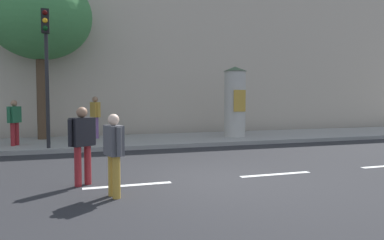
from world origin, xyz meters
name	(u,v)px	position (x,y,z in m)	size (l,w,h in m)	color
ground_plane	(207,180)	(0.00, 0.00, 0.00)	(80.00, 80.00, 0.00)	#232326
sidewalk_curb	(146,141)	(0.00, 7.00, 0.07)	(36.00, 4.00, 0.15)	gray
lane_markings	(207,179)	(0.00, 0.00, 0.00)	(25.80, 0.16, 0.01)	silver
building_backdrop	(127,37)	(0.00, 12.00, 5.00)	(36.00, 5.00, 10.01)	#B7A893
traffic_light	(46,56)	(-3.54, 5.24, 3.13)	(0.24, 0.45, 4.45)	black
poster_column	(235,101)	(3.81, 6.75, 1.66)	(0.99, 0.99, 2.97)	#B2ADA3
street_tree	(39,16)	(-3.94, 8.22, 4.99)	(4.02, 4.02, 6.57)	#4C3826
pedestrian_in_light_jacket	(82,139)	(-2.59, 0.31, 0.94)	(0.55, 0.46, 1.60)	maroon
pedestrian_with_backpack	(114,149)	(-2.08, -0.78, 0.87)	(0.34, 0.59, 1.50)	#B78C33
pedestrian_in_dark_shirt	(95,113)	(-1.89, 7.89, 1.16)	(0.40, 0.62, 1.70)	#724C84
pedestrian_tallest	(14,119)	(-4.68, 6.38, 1.07)	(0.42, 0.58, 1.56)	maroon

